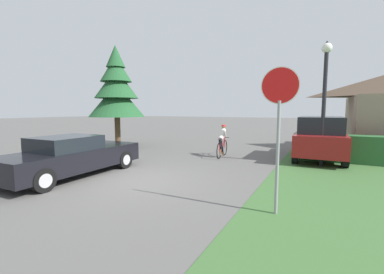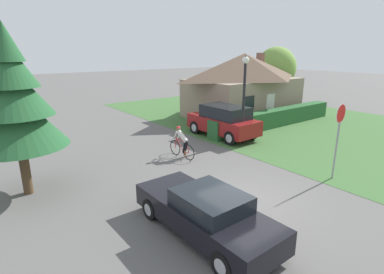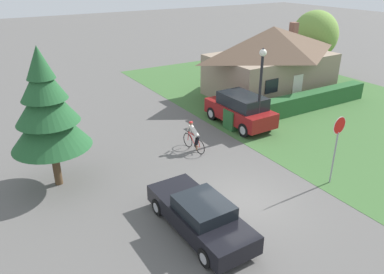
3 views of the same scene
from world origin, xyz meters
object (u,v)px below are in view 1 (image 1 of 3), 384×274
Objects in this scene: parked_suv_right at (320,137)px; street_lamp at (325,85)px; conifer_tall_near at (116,90)px; stop_sign at (279,111)px; sedan_left_lane at (72,157)px; cyclist at (222,142)px.

parked_suv_right is 2.62m from street_lamp.
conifer_tall_near reaches higher than street_lamp.
stop_sign is (-0.70, -7.25, 1.21)m from parked_suv_right.
sedan_left_lane is 0.80× the size of conifer_tall_near.
cyclist is at bearing 108.55° from parked_suv_right.
street_lamp is at bearing -53.78° from sedan_left_lane.
cyclist is 0.30× the size of conifer_tall_near.
parked_suv_right is (7.30, 7.07, 0.33)m from sedan_left_lane.
stop_sign is at bearing -155.10° from cyclist.
street_lamp is (4.18, -0.02, 2.42)m from cyclist.
conifer_tall_near is at bearing 30.01° from sedan_left_lane.
cyclist is 0.58× the size of stop_sign.
cyclist reaches higher than sedan_left_lane.
stop_sign is (6.60, -0.19, 1.54)m from sedan_left_lane.
street_lamp is (7.39, 5.59, 2.49)m from sedan_left_lane.
stop_sign reaches higher than parked_suv_right.
sedan_left_lane is at bearing 133.11° from parked_suv_right.
stop_sign is 5.91m from street_lamp.
conifer_tall_near is (-3.51, 5.86, 2.74)m from sedan_left_lane.
parked_suv_right reaches higher than cyclist.
conifer_tall_near is (-10.11, 6.05, 1.21)m from stop_sign.
street_lamp is at bearing -95.71° from cyclist.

